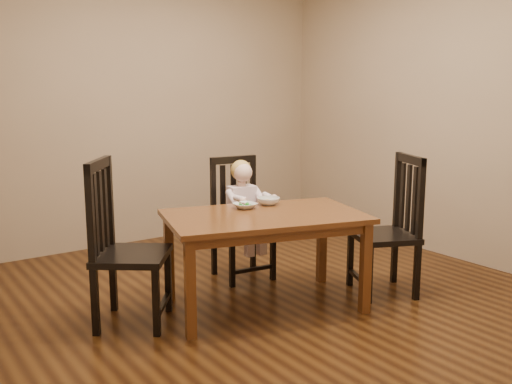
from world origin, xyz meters
TOP-DOWN VIEW (x-y plane):
  - room at (0.00, 0.00)m, footprint 4.01×4.01m
  - dining_table at (-0.14, -0.19)m, footprint 1.54×1.16m
  - chair_child at (0.10, 0.48)m, footprint 0.48×0.46m
  - chair_left at (-1.07, 0.12)m, footprint 0.65×0.66m
  - chair_right at (0.82, -0.50)m, footprint 0.59×0.60m
  - toddler at (0.09, 0.43)m, footprint 0.34×0.40m
  - bowl_peas at (-0.15, 0.04)m, footprint 0.17×0.17m
  - bowl_veg at (0.07, 0.05)m, footprint 0.23×0.23m
  - fork at (-0.20, 0.03)m, footprint 0.04×0.11m

SIDE VIEW (x-z plane):
  - chair_child at x=0.10m, z-range -0.02..0.97m
  - chair_right at x=0.82m, z-range -0.02..1.04m
  - chair_left at x=-1.07m, z-range -0.02..1.08m
  - toddler at x=0.09m, z-range 0.35..0.86m
  - dining_table at x=-0.14m, z-range 0.26..0.95m
  - bowl_peas at x=-0.15m, z-range 0.68..0.72m
  - bowl_veg at x=0.07m, z-range 0.68..0.74m
  - fork at x=-0.20m, z-range 0.71..0.75m
  - room at x=0.00m, z-range 0.00..2.71m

